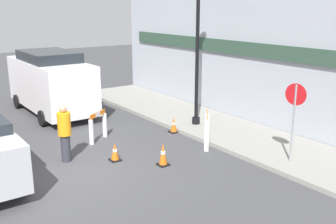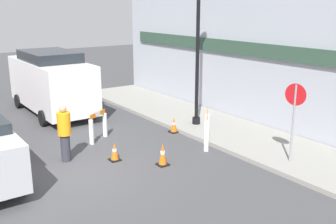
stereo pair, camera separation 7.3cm
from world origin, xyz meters
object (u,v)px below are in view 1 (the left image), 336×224
object	(u,v)px
stop_sign	(294,110)
work_van	(50,80)
person_worker	(65,132)
streetlamp_post	(198,18)

from	to	relation	value
stop_sign	work_van	bearing A→B (deg)	9.38
stop_sign	person_worker	xyz separation A→B (m)	(-3.96, -4.96, -0.73)
streetlamp_post	work_van	world-z (taller)	streetlamp_post
stop_sign	work_van	distance (m)	9.94
streetlamp_post	work_van	size ratio (longest dim) A/B	1.13
person_worker	streetlamp_post	bearing A→B (deg)	10.40
streetlamp_post	person_worker	size ratio (longest dim) A/B	3.60
streetlamp_post	person_worker	bearing A→B (deg)	-86.17
stop_sign	person_worker	size ratio (longest dim) A/B	1.34
stop_sign	work_van	xyz separation A→B (m)	(-9.34, -3.40, -0.22)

